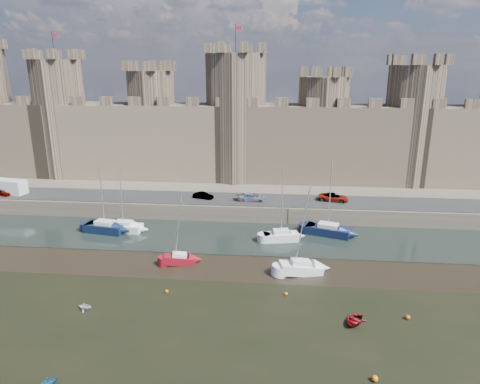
{
  "coord_description": "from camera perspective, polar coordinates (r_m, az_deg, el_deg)",
  "views": [
    {
      "loc": [
        10.33,
        -31.95,
        23.32
      ],
      "look_at": [
        5.25,
        22.0,
        7.34
      ],
      "focal_mm": 32.0,
      "sensor_mm": 36.0,
      "label": 1
    }
  ],
  "objects": [
    {
      "name": "road",
      "position": [
        69.91,
        -3.37,
        -0.88
      ],
      "size": [
        160.0,
        7.0,
        0.1
      ],
      "primitive_type": "cube",
      "color": "black",
      "rests_on": "quay"
    },
    {
      "name": "sailboat_2",
      "position": [
        59.62,
        5.48,
        -5.82
      ],
      "size": [
        5.07,
        2.8,
        10.33
      ],
      "rotation": [
        0.0,
        0.0,
        0.21
      ],
      "color": "silver",
      "rests_on": "ground"
    },
    {
      "name": "sailboat_1",
      "position": [
        65.28,
        -17.58,
        -4.49
      ],
      "size": [
        5.98,
        3.13,
        11.4
      ],
      "rotation": [
        0.0,
        0.0,
        -0.17
      ],
      "color": "black",
      "rests_on": "ground"
    },
    {
      "name": "buoy_1",
      "position": [
        47.57,
        -9.75,
        -12.92
      ],
      "size": [
        0.39,
        0.39,
        0.39
      ],
      "primitive_type": "sphere",
      "color": "#E94F0A",
      "rests_on": "ground"
    },
    {
      "name": "dinghy_4",
      "position": [
        43.38,
        15.0,
        -16.27
      ],
      "size": [
        2.97,
        3.33,
        0.57
      ],
      "primitive_type": "imported",
      "rotation": [
        1.57,
        0.0,
        5.83
      ],
      "color": "maroon",
      "rests_on": "ground"
    },
    {
      "name": "dinghy_1",
      "position": [
        38.25,
        -24.14,
        -22.1
      ],
      "size": [
        1.85,
        1.86,
        0.74
      ],
      "primitive_type": "imported",
      "rotation": [
        1.57,
        0.0,
        2.39
      ],
      "color": "#155790",
      "rests_on": "ground"
    },
    {
      "name": "sailboat_4",
      "position": [
        53.47,
        -8.04,
        -8.79
      ],
      "size": [
        4.1,
        2.33,
        9.04
      ],
      "rotation": [
        0.0,
        0.0,
        0.23
      ],
      "color": "maroon",
      "rests_on": "ground"
    },
    {
      "name": "castle",
      "position": [
        81.54,
        -2.44,
        8.21
      ],
      "size": [
        108.5,
        11.0,
        29.0
      ],
      "color": "#42382B",
      "rests_on": "quay"
    },
    {
      "name": "van",
      "position": [
        81.98,
        -28.4,
        0.59
      ],
      "size": [
        5.95,
        3.13,
        2.47
      ],
      "primitive_type": "cube",
      "rotation": [
        0.0,
        0.0,
        -0.16
      ],
      "color": "silver",
      "rests_on": "quay"
    },
    {
      "name": "quay",
      "position": [
        95.13,
        -1.01,
        3.02
      ],
      "size": [
        160.0,
        60.0,
        2.5
      ],
      "primitive_type": "cube",
      "color": "#4C443A",
      "rests_on": "ground"
    },
    {
      "name": "car_3",
      "position": [
        69.98,
        12.38,
        -0.71
      ],
      "size": [
        5.08,
        3.14,
        1.31
      ],
      "primitive_type": "imported",
      "rotation": [
        0.0,
        0.0,
        1.36
      ],
      "color": "gray",
      "rests_on": "quay"
    },
    {
      "name": "sailboat_3",
      "position": [
        62.68,
        11.65,
        -4.95
      ],
      "size": [
        6.66,
        4.27,
        10.89
      ],
      "rotation": [
        0.0,
        0.0,
        -0.32
      ],
      "color": "#0E1833",
      "rests_on": "ground"
    },
    {
      "name": "car_1",
      "position": [
        69.86,
        -4.94,
        -0.5
      ],
      "size": [
        3.55,
        2.04,
        1.11
      ],
      "primitive_type": "imported",
      "rotation": [
        0.0,
        0.0,
        1.29
      ],
      "color": "gray",
      "rests_on": "quay"
    },
    {
      "name": "car_0",
      "position": [
        81.64,
        -29.09,
        -0.08
      ],
      "size": [
        3.35,
        2.06,
        1.07
      ],
      "primitive_type": "imported",
      "rotation": [
        0.0,
        0.0,
        1.3
      ],
      "color": "gray",
      "rests_on": "quay"
    },
    {
      "name": "sailboat_5",
      "position": [
        51.08,
        8.09,
        -9.94
      ],
      "size": [
        5.33,
        3.08,
        10.82
      ],
      "rotation": [
        0.0,
        0.0,
        0.24
      ],
      "color": "silver",
      "rests_on": "ground"
    },
    {
      "name": "buoy_5",
      "position": [
        45.59,
        21.45,
        -15.27
      ],
      "size": [
        0.45,
        0.45,
        0.45
      ],
      "primitive_type": "sphere",
      "color": "#DB5B09",
      "rests_on": "ground"
    },
    {
      "name": "buoy_2",
      "position": [
        37.33,
        17.54,
        -22.64
      ],
      "size": [
        0.5,
        0.5,
        0.5
      ],
      "primitive_type": "sphere",
      "color": "orange",
      "rests_on": "ground"
    },
    {
      "name": "car_2",
      "position": [
        68.44,
        1.56,
        -0.71
      ],
      "size": [
        4.53,
        1.89,
        1.31
      ],
      "primitive_type": "imported",
      "rotation": [
        0.0,
        0.0,
        1.58
      ],
      "color": "gray",
      "rests_on": "quay"
    },
    {
      "name": "dinghy_3",
      "position": [
        46.63,
        -19.98,
        -14.13
      ],
      "size": [
        1.64,
        1.47,
        0.77
      ],
      "primitive_type": "imported",
      "rotation": [
        1.57,
        0.0,
        1.42
      ],
      "color": "silver",
      "rests_on": "ground"
    },
    {
      "name": "water_channel",
      "position": [
        61.48,
        -4.73,
        -5.88
      ],
      "size": [
        160.0,
        12.0,
        0.08
      ],
      "primitive_type": "cube",
      "color": "black",
      "rests_on": "ground"
    },
    {
      "name": "ground",
      "position": [
        40.89,
        -10.85,
        -18.68
      ],
      "size": [
        160.0,
        160.0,
        0.0
      ],
      "primitive_type": "plane",
      "color": "black",
      "rests_on": "ground"
    },
    {
      "name": "sailboat_0",
      "position": [
        64.95,
        -15.23,
        -4.47
      ],
      "size": [
        5.57,
        2.68,
        10.04
      ],
      "rotation": [
        0.0,
        0.0,
        -0.11
      ],
      "color": "white",
      "rests_on": "ground"
    },
    {
      "name": "buoy_3",
      "position": [
        46.72,
        6.14,
        -13.34
      ],
      "size": [
        0.38,
        0.38,
        0.38
      ],
      "primitive_type": "sphere",
      "color": "#F6620A",
      "rests_on": "ground"
    }
  ]
}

